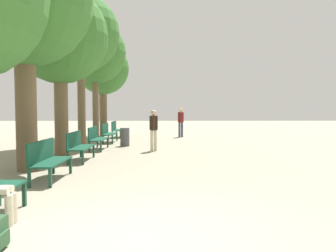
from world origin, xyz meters
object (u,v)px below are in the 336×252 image
Objects in this scene: bench_row_5 at (116,128)px; pedestrian_near at (181,121)px; tree_row_3 at (81,34)px; tree_row_5 at (103,69)px; pedestrian_mid at (154,127)px; bench_row_3 at (96,137)px; trash_bin at (125,137)px; bench_row_4 at (108,132)px; bench_row_1 at (47,158)px; tree_row_4 at (95,53)px; bench_row_2 at (78,145)px; tree_row_1 at (24,0)px; tree_row_2 at (60,37)px.

bench_row_5 is 0.95× the size of pedestrian_near.
tree_row_3 is 1.19× the size of tree_row_5.
bench_row_3 is at bearing 171.65° from pedestrian_mid.
trash_bin is at bearing -4.57° from tree_row_3.
bench_row_4 reaches higher than trash_bin.
bench_row_1 is at bearing -108.04° from pedestrian_near.
pedestrian_near reaches higher than trash_bin.
bench_row_4 is 2.83m from bench_row_5.
tree_row_4 is at bearing -163.79° from pedestrian_near.
bench_row_4 is (0.00, 8.50, 0.00)m from bench_row_1.
bench_row_2 is 8.50m from bench_row_5.
bench_row_5 is at bearing -175.98° from pedestrian_near.
bench_row_5 is at bearing 77.14° from tree_row_3.
bench_row_4 is 0.25× the size of tree_row_1.
pedestrian_mid is 2.22m from trash_bin.
tree_row_4 is (-0.96, 4.56, 4.16)m from bench_row_3.
trash_bin is (1.01, 1.33, -0.12)m from bench_row_3.
tree_row_1 is at bearing -128.69° from pedestrian_mid.
pedestrian_near is at bearing 71.96° from bench_row_1.
tree_row_4 is at bearing 90.00° from tree_row_1.
tree_row_2 is at bearing 124.83° from bench_row_2.
tree_row_5 is (0.00, 11.28, -0.50)m from tree_row_1.
pedestrian_near is 5.40m from trash_bin.
bench_row_2 is 1.00× the size of bench_row_3.
tree_row_1 is at bearing -90.00° from tree_row_5.
trash_bin is (1.01, -4.34, -0.12)m from bench_row_5.
bench_row_2 is 10.30m from tree_row_5.
bench_row_1 is 0.99× the size of pedestrian_mid.
bench_row_4 is 0.99× the size of pedestrian_mid.
bench_row_1 is 4.33m from tree_row_1.
bench_row_2 reaches higher than trash_bin.
tree_row_3 is 4.15× the size of pedestrian_mid.
tree_row_5 is (-0.96, 6.79, 3.56)m from bench_row_3.
pedestrian_mid is at bearing -8.35° from bench_row_3.
bench_row_5 is 6.48m from pedestrian_mid.
tree_row_2 is 7.36× the size of trash_bin.
bench_row_1 is 1.00× the size of bench_row_3.
bench_row_4 is (0.00, 5.67, 0.00)m from bench_row_2.
tree_row_5 is 5.73m from pedestrian_near.
tree_row_3 reaches higher than bench_row_4.
bench_row_2 is 4.29m from trash_bin.
tree_row_2 is 6.03m from tree_row_4.
tree_row_1 reaches higher than pedestrian_near.
tree_row_1 is 0.95× the size of tree_row_3.
pedestrian_mid is (3.32, -1.83, -4.09)m from tree_row_3.
tree_row_5 reaches higher than bench_row_3.
tree_row_2 reaches higher than tree_row_5.
tree_row_3 reaches higher than pedestrian_mid.
pedestrian_near is at bearing 65.58° from tree_row_1.
bench_row_1 is 0.28× the size of tree_row_5.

